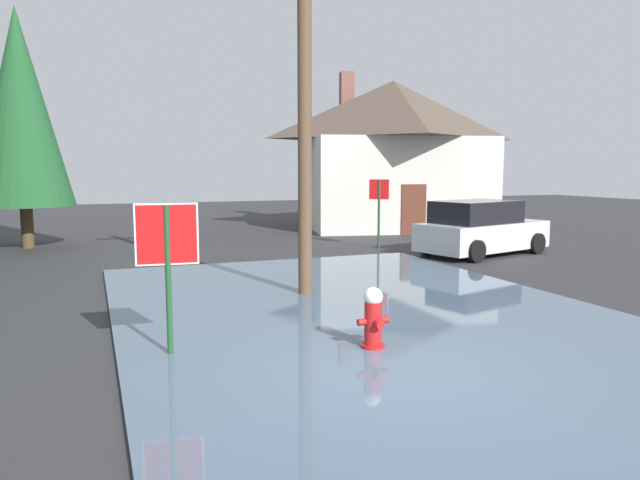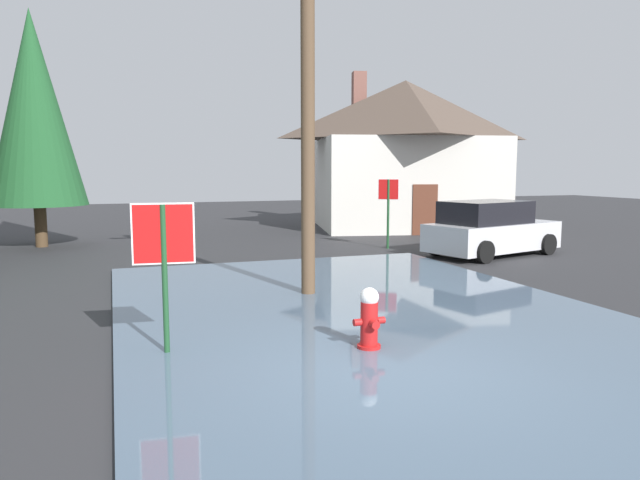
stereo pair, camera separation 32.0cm
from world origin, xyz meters
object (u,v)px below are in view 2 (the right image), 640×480
stop_sign_far (388,199)px  parked_car (490,230)px  stop_sign_near (164,248)px  house (404,152)px  fire_hydrant (369,321)px  utility_pole (308,70)px  pine_tree_tall_left (34,109)px

stop_sign_far → parked_car: bearing=-47.0°
stop_sign_near → house: bearing=52.6°
fire_hydrant → house: size_ratio=0.10×
stop_sign_far → house: bearing=58.4°
stop_sign_near → fire_hydrant: (2.74, -0.77, -1.07)m
utility_pole → pine_tree_tall_left: 11.92m
house → stop_sign_near: bearing=-127.4°
utility_pole → pine_tree_tall_left: (-6.01, 10.30, 0.02)m
stop_sign_far → fire_hydrant: bearing=-117.5°
stop_sign_near → house: (11.67, 15.27, 1.81)m
stop_sign_far → parked_car: 3.39m
fire_hydrant → stop_sign_far: bearing=62.5°
house → pine_tree_tall_left: pine_tree_tall_left is taller
parked_car → pine_tree_tall_left: size_ratio=0.59×
stop_sign_far → utility_pole: bearing=-128.3°
fire_hydrant → utility_pole: bearing=84.7°
house → stop_sign_far: bearing=-121.6°
utility_pole → pine_tree_tall_left: bearing=120.3°
stop_sign_far → pine_tree_tall_left: size_ratio=0.29×
utility_pole → parked_car: bearing=27.3°
house → pine_tree_tall_left: size_ratio=1.21×
stop_sign_near → house: 19.30m
stop_sign_near → house: house is taller
house → parked_car: 9.13m
stop_sign_near → utility_pole: size_ratio=0.25×
parked_car → pine_tree_tall_left: pine_tree_tall_left is taller
utility_pole → house: (8.57, 12.23, -1.20)m
parked_car → stop_sign_near: bearing=-146.6°
utility_pole → fire_hydrant: bearing=-95.3°
stop_sign_far → pine_tree_tall_left: pine_tree_tall_left is taller
house → utility_pole: bearing=-125.0°
fire_hydrant → house: 18.58m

